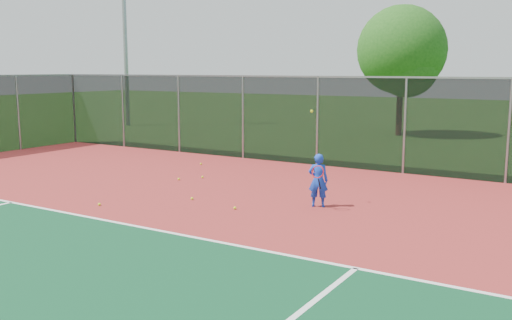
% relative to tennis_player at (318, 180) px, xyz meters
% --- Properties ---
extents(ground, '(120.00, 120.00, 0.00)m').
position_rel_tennis_player_xyz_m(ground, '(0.39, -6.58, -0.67)').
color(ground, '#265418').
rests_on(ground, ground).
extents(court_apron, '(30.00, 20.00, 0.02)m').
position_rel_tennis_player_xyz_m(court_apron, '(0.39, -4.58, -0.66)').
color(court_apron, maroon).
rests_on(court_apron, ground).
extents(fence_back, '(30.00, 0.06, 3.03)m').
position_rel_tennis_player_xyz_m(fence_back, '(0.39, 5.42, 0.90)').
color(fence_back, black).
rests_on(fence_back, court_apron).
extents(tennis_player, '(0.59, 0.64, 2.30)m').
position_rel_tennis_player_xyz_m(tennis_player, '(0.00, 0.00, 0.00)').
color(tennis_player, blue).
rests_on(tennis_player, court_apron).
extents(practice_ball_1, '(0.07, 0.07, 0.07)m').
position_rel_tennis_player_xyz_m(practice_ball_1, '(-3.00, -1.01, -0.61)').
color(practice_ball_1, '#D3EE1B').
rests_on(practice_ball_1, court_apron).
extents(practice_ball_2, '(0.07, 0.07, 0.07)m').
position_rel_tennis_player_xyz_m(practice_ball_2, '(-4.52, -2.67, -0.61)').
color(practice_ball_2, '#D3EE1B').
rests_on(practice_ball_2, court_apron).
extents(practice_ball_3, '(0.07, 0.07, 0.07)m').
position_rel_tennis_player_xyz_m(practice_ball_3, '(-4.51, 1.44, -0.61)').
color(practice_ball_3, '#D3EE1B').
rests_on(practice_ball_3, court_apron).
extents(practice_ball_5, '(0.07, 0.07, 0.07)m').
position_rel_tennis_player_xyz_m(practice_ball_5, '(-4.92, 0.83, -0.61)').
color(practice_ball_5, '#D3EE1B').
rests_on(practice_ball_5, court_apron).
extents(practice_ball_7, '(0.07, 0.07, 0.07)m').
position_rel_tennis_player_xyz_m(practice_ball_7, '(-6.01, 3.36, -0.61)').
color(practice_ball_7, '#D3EE1B').
rests_on(practice_ball_7, court_apron).
extents(practice_ball_8, '(0.07, 0.07, 0.07)m').
position_rel_tennis_player_xyz_m(practice_ball_8, '(-1.54, -1.27, -0.61)').
color(practice_ball_8, '#D3EE1B').
rests_on(practice_ball_8, court_apron).
extents(tree_back_left, '(4.33, 4.33, 6.36)m').
position_rel_tennis_player_xyz_m(tree_back_left, '(-2.93, 15.66, 3.33)').
color(tree_back_left, '#321C12').
rests_on(tree_back_left, ground).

